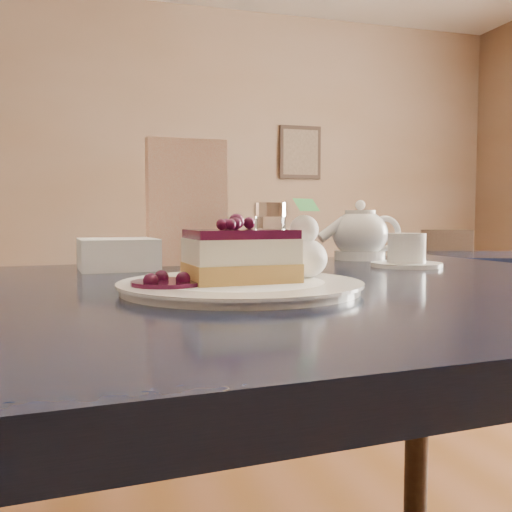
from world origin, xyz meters
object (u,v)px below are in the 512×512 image
object	(u,v)px
dessert_plate	(240,287)
bg_table_far_right	(494,344)
main_table	(227,349)
cheesecake_slice	(240,256)
tea_set	(368,238)

from	to	relation	value
dessert_plate	bg_table_far_right	distance (m)	3.61
main_table	cheesecake_slice	xyz separation A→B (m)	(0.00, -0.06, 0.13)
main_table	cheesecake_slice	bearing A→B (deg)	-90.00
cheesecake_slice	bg_table_far_right	xyz separation A→B (m)	(2.47, 2.52, -0.82)
bg_table_far_right	tea_set	bearing A→B (deg)	-110.40
main_table	dessert_plate	xyz separation A→B (m)	(0.00, -0.06, 0.09)
dessert_plate	bg_table_far_right	world-z (taller)	dessert_plate
tea_set	bg_table_far_right	world-z (taller)	tea_set
cheesecake_slice	bg_table_far_right	distance (m)	3.62
main_table	cheesecake_slice	world-z (taller)	cheesecake_slice
main_table	tea_set	world-z (taller)	tea_set
dessert_plate	cheesecake_slice	distance (m)	0.04
main_table	tea_set	distance (m)	0.54
main_table	bg_table_far_right	xyz separation A→B (m)	(2.47, 2.46, -0.69)
dessert_plate	cheesecake_slice	world-z (taller)	cheesecake_slice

